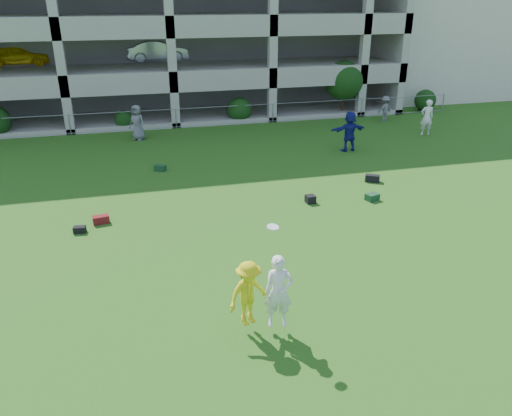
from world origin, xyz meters
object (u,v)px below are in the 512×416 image
object	(u,v)px
stucco_building	(441,25)
frisbee_contest	(259,293)
bystander_c	(137,123)
crate_d	(310,199)
bystander_d	(350,131)
bystander_f	(385,109)
bystander_e	(427,117)
parking_garage	(158,15)

from	to	relation	value
stucco_building	frisbee_contest	world-z (taller)	stucco_building
bystander_c	crate_d	bearing A→B (deg)	-22.40
bystander_d	bystander_f	xyz separation A→B (m)	(4.81, 5.37, -0.23)
bystander_c	bystander_e	bearing A→B (deg)	27.70
stucco_building	frisbee_contest	bearing A→B (deg)	-128.59
bystander_d	crate_d	bearing A→B (deg)	49.62
bystander_d	bystander_e	world-z (taller)	bystander_d
stucco_building	bystander_d	bearing A→B (deg)	-133.36
frisbee_contest	parking_garage	distance (m)	29.21
bystander_f	crate_d	xyz separation A→B (m)	(-9.09, -11.41, -0.64)
bystander_c	frisbee_contest	size ratio (longest dim) A/B	0.76
bystander_e	frisbee_contest	xyz separation A→B (m)	(-13.78, -15.05, 0.08)
bystander_e	bystander_f	distance (m)	3.63
bystander_e	bystander_f	xyz separation A→B (m)	(-0.72, 3.56, -0.22)
parking_garage	bystander_e	bearing A→B (deg)	-45.32
bystander_d	crate_d	size ratio (longest dim) A/B	5.80
stucco_building	frisbee_contest	distance (m)	37.42
bystander_d	crate_d	distance (m)	7.45
bystander_f	parking_garage	world-z (taller)	parking_garage
crate_d	parking_garage	bearing A→B (deg)	99.92
bystander_f	parking_garage	distance (m)	17.22
frisbee_contest	bystander_d	bearing A→B (deg)	58.08
bystander_c	frisbee_contest	xyz separation A→B (m)	(2.09, -18.08, 0.13)
crate_d	parking_garage	distance (m)	22.68
bystander_c	crate_d	world-z (taller)	bystander_c
stucco_building	bystander_e	world-z (taller)	stucco_building
bystander_d	frisbee_contest	bearing A→B (deg)	53.05
bystander_d	bystander_e	bearing A→B (deg)	-166.89
stucco_building	bystander_f	size ratio (longest dim) A/B	10.17
stucco_building	bystander_c	size ratio (longest dim) A/B	8.38
bystander_d	bystander_c	bearing A→B (deg)	-30.11
bystander_d	parking_garage	xyz separation A→B (m)	(-8.05, 15.55, 5.00)
bystander_d	crate_d	xyz separation A→B (m)	(-4.28, -6.04, -0.87)
bystander_c	bystander_f	bearing A→B (deg)	40.51
stucco_building	bystander_e	bearing A→B (deg)	-123.90
frisbee_contest	parking_garage	bearing A→B (deg)	89.62
crate_d	bystander_f	bearing A→B (deg)	51.43
bystander_e	crate_d	size ratio (longest dim) A/B	5.74
stucco_building	frisbee_contest	xyz separation A→B (m)	(-23.21, -29.09, -3.92)
bystander_c	parking_garage	distance (m)	12.06
bystander_c	frisbee_contest	world-z (taller)	frisbee_contest
bystander_e	crate_d	distance (m)	12.59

